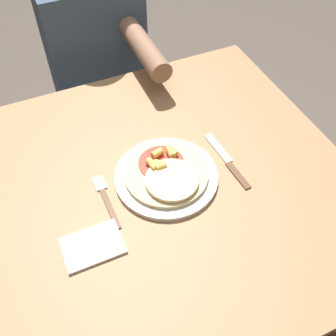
{
  "coord_description": "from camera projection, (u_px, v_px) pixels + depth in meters",
  "views": [
    {
      "loc": [
        -0.26,
        -0.59,
        1.6
      ],
      "look_at": [
        0.0,
        0.01,
        0.82
      ],
      "focal_mm": 42.0,
      "sensor_mm": 36.0,
      "label": 1
    }
  ],
  "objects": [
    {
      "name": "napkin",
      "position": [
        93.0,
        246.0,
        0.92
      ],
      "size": [
        0.14,
        0.1,
        0.01
      ],
      "color": "silver",
      "rests_on": "dining_table"
    },
    {
      "name": "plate",
      "position": [
        168.0,
        176.0,
        1.05
      ],
      "size": [
        0.28,
        0.28,
        0.01
      ],
      "color": "silver",
      "rests_on": "dining_table"
    },
    {
      "name": "knife",
      "position": [
        228.0,
        161.0,
        1.09
      ],
      "size": [
        0.03,
        0.22,
        0.0
      ],
      "color": "brown",
      "rests_on": "dining_table"
    },
    {
      "name": "dining_table",
      "position": [
        168.0,
        207.0,
        1.14
      ],
      "size": [
        0.98,
        0.97,
        0.78
      ],
      "color": "#9E754C",
      "rests_on": "ground_plane"
    },
    {
      "name": "ground_plane",
      "position": [
        168.0,
        296.0,
        1.64
      ],
      "size": [
        8.0,
        8.0,
        0.0
      ],
      "primitive_type": "plane",
      "color": "brown"
    },
    {
      "name": "person_diner",
      "position": [
        97.0,
        57.0,
        1.53
      ],
      "size": [
        0.36,
        0.52,
        1.2
      ],
      "color": "#2D2D38",
      "rests_on": "ground_plane"
    },
    {
      "name": "fork",
      "position": [
        106.0,
        198.0,
        1.01
      ],
      "size": [
        0.03,
        0.18,
        0.0
      ],
      "color": "brown",
      "rests_on": "dining_table"
    },
    {
      "name": "pizza",
      "position": [
        168.0,
        172.0,
        1.03
      ],
      "size": [
        0.22,
        0.22,
        0.04
      ],
      "color": "#E0C689",
      "rests_on": "plate"
    }
  ]
}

